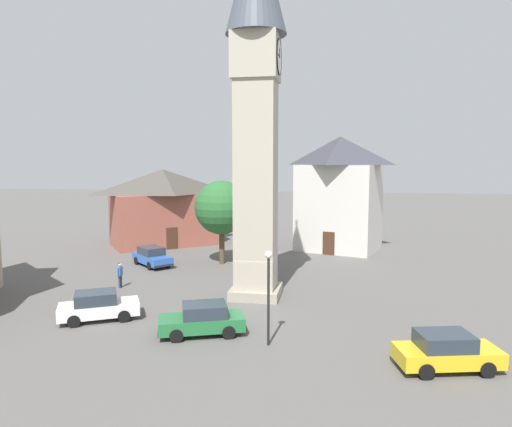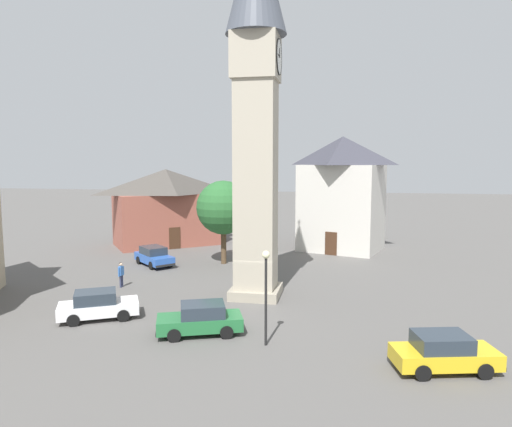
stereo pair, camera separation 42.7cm
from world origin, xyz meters
TOP-DOWN VIEW (x-y plane):
  - ground_plane at (0.00, 0.00)m, footprint 200.00×200.00m
  - clock_tower at (0.00, 0.00)m, footprint 3.63×3.63m
  - car_blue_kerb at (8.76, 9.32)m, footprint 2.61×4.41m
  - car_silver_kerb at (6.75, -1.51)m, footprint 3.00×4.46m
  - car_red_corner at (-6.96, -9.71)m, footprint 4.03×4.18m
  - car_white_side at (5.66, -7.54)m, footprint 3.43×4.44m
  - pedestrian at (-0.41, -9.26)m, footprint 0.55×0.28m
  - tree at (-8.68, -4.32)m, footprint 4.41×4.41m
  - building_shop_left at (-16.59, 5.18)m, footprint 8.09×8.86m
  - building_terrace_right at (-16.14, -12.18)m, footprint 10.70×11.60m
  - lamp_post at (7.51, 1.85)m, footprint 0.36×0.36m

SIDE VIEW (x-z plane):
  - ground_plane at x=0.00m, z-range 0.00..0.00m
  - car_blue_kerb at x=8.76m, z-range 0.00..1.53m
  - car_silver_kerb at x=6.75m, z-range 0.00..1.53m
  - car_red_corner at x=-6.96m, z-range 0.00..1.53m
  - car_white_side at x=5.66m, z-range 0.00..1.53m
  - pedestrian at x=-0.41m, z-range 0.16..1.86m
  - lamp_post at x=7.51m, z-range 0.80..5.21m
  - building_terrace_right at x=-16.14m, z-range 0.08..7.70m
  - tree at x=-8.68m, z-range 1.20..8.06m
  - building_shop_left at x=-16.59m, z-range 0.10..10.81m
  - clock_tower at x=0.00m, z-range 1.99..24.93m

